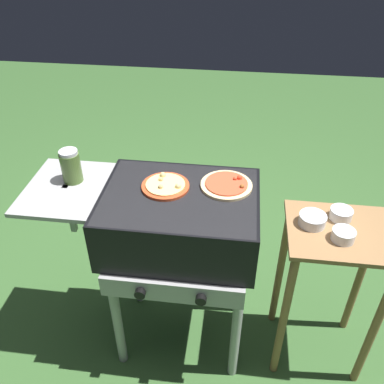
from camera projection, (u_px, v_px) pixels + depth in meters
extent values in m
plane|color=#38602D|center=(183.00, 332.00, 2.18)|extent=(8.00, 8.00, 0.00)
cube|color=black|center=(180.00, 218.00, 1.73)|extent=(0.64, 0.48, 0.24)
cube|color=black|center=(180.00, 196.00, 1.66)|extent=(0.61, 0.46, 0.01)
cube|color=#9F9F9F|center=(65.00, 188.00, 1.71)|extent=(0.32, 0.41, 0.02)
cube|color=#9F9F9F|center=(70.00, 209.00, 1.78)|extent=(0.02, 0.02, 0.24)
cube|color=#9F9F9F|center=(171.00, 292.00, 1.62)|extent=(0.58, 0.02, 0.10)
cylinder|color=black|center=(140.00, 294.00, 1.62)|extent=(0.04, 0.02, 0.04)
cylinder|color=black|center=(201.00, 300.00, 1.59)|extent=(0.04, 0.02, 0.04)
cylinder|color=#9F9F9F|center=(117.00, 317.00, 1.87)|extent=(0.04, 0.04, 0.66)
cylinder|color=#9F9F9F|center=(236.00, 330.00, 1.81)|extent=(0.04, 0.04, 0.66)
cylinder|color=#9F9F9F|center=(136.00, 257.00, 2.17)|extent=(0.04, 0.04, 0.66)
cylinder|color=#9F9F9F|center=(239.00, 267.00, 2.11)|extent=(0.04, 0.04, 0.66)
cylinder|color=#C64723|center=(165.00, 186.00, 1.70)|extent=(0.20, 0.20, 0.01)
cylinder|color=#EDD17A|center=(165.00, 184.00, 1.69)|extent=(0.16, 0.16, 0.01)
sphere|color=#D2C078|center=(163.00, 175.00, 1.73)|extent=(0.03, 0.03, 0.03)
sphere|color=#E4C37D|center=(178.00, 186.00, 1.67)|extent=(0.03, 0.03, 0.03)
sphere|color=tan|center=(161.00, 187.00, 1.66)|extent=(0.02, 0.02, 0.02)
sphere|color=#F2BB6A|center=(161.00, 179.00, 1.71)|extent=(0.02, 0.02, 0.02)
cylinder|color=beige|center=(226.00, 185.00, 1.70)|extent=(0.21, 0.21, 0.01)
cylinder|color=#D14C2D|center=(226.00, 183.00, 1.70)|extent=(0.18, 0.18, 0.01)
sphere|color=#EB4125|center=(240.00, 178.00, 1.72)|extent=(0.02, 0.02, 0.02)
sphere|color=#9C5724|center=(242.00, 186.00, 1.67)|extent=(0.02, 0.02, 0.02)
sphere|color=#EF4F2E|center=(235.00, 178.00, 1.71)|extent=(0.02, 0.02, 0.02)
cylinder|color=#4C6B2D|center=(71.00, 167.00, 1.70)|extent=(0.08, 0.08, 0.13)
cylinder|color=silver|center=(68.00, 152.00, 1.66)|extent=(0.08, 0.08, 0.01)
cube|color=olive|center=(342.00, 232.00, 1.66)|extent=(0.44, 0.36, 0.02)
cylinder|color=olive|center=(283.00, 319.00, 1.79)|extent=(0.04, 0.04, 0.77)
cylinder|color=olive|center=(374.00, 329.00, 1.75)|extent=(0.04, 0.04, 0.77)
cylinder|color=olive|center=(280.00, 269.00, 2.03)|extent=(0.04, 0.04, 0.77)
cylinder|color=olive|center=(360.00, 276.00, 1.99)|extent=(0.04, 0.04, 0.77)
cylinder|color=silver|center=(341.00, 214.00, 1.70)|extent=(0.09, 0.09, 0.04)
cylinder|color=#996B47|center=(341.00, 215.00, 1.71)|extent=(0.08, 0.08, 0.02)
cylinder|color=silver|center=(343.00, 235.00, 1.60)|extent=(0.09, 0.09, 0.04)
cylinder|color=#4C7533|center=(343.00, 236.00, 1.60)|extent=(0.07, 0.07, 0.02)
cylinder|color=silver|center=(312.00, 220.00, 1.67)|extent=(0.11, 0.11, 0.04)
cylinder|color=maroon|center=(312.00, 221.00, 1.68)|extent=(0.09, 0.09, 0.02)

